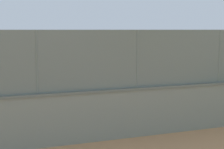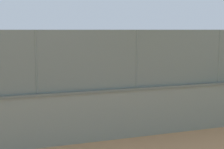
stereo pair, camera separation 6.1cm
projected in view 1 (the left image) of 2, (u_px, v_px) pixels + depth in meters
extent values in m
plane|color=tan|center=(76.00, 81.00, 23.70)|extent=(260.00, 260.00, 0.00)
cube|color=gray|center=(136.00, 113.00, 11.30)|extent=(26.53, 0.71, 1.58)
cube|color=slate|center=(137.00, 88.00, 11.19)|extent=(26.53, 0.77, 0.08)
cube|color=slate|center=(137.00, 59.00, 11.06)|extent=(25.99, 0.40, 1.90)
cylinder|color=slate|center=(219.00, 56.00, 12.15)|extent=(0.07, 0.07, 1.90)
cylinder|color=slate|center=(137.00, 59.00, 11.06)|extent=(0.07, 0.07, 1.90)
cylinder|color=slate|center=(37.00, 62.00, 9.96)|extent=(0.07, 0.07, 1.90)
cylinder|color=black|center=(152.00, 88.00, 18.52)|extent=(0.21, 0.21, 0.75)
cylinder|color=black|center=(148.00, 88.00, 18.58)|extent=(0.21, 0.21, 0.75)
cylinder|color=orange|center=(150.00, 76.00, 18.46)|extent=(0.48, 0.48, 0.55)
cylinder|color=#936B4C|center=(156.00, 74.00, 18.40)|extent=(0.40, 0.47, 0.16)
cylinder|color=#936B4C|center=(147.00, 73.00, 18.82)|extent=(0.40, 0.47, 0.16)
sphere|color=#936B4C|center=(151.00, 69.00, 18.41)|extent=(0.21, 0.21, 0.21)
cylinder|color=black|center=(151.00, 68.00, 18.40)|extent=(0.31, 0.31, 0.05)
cylinder|color=black|center=(147.00, 73.00, 18.99)|extent=(0.22, 0.26, 0.04)
ellipsoid|color=#333338|center=(148.00, 72.00, 19.20)|extent=(0.21, 0.25, 0.24)
cylinder|color=#B2B2B2|center=(141.00, 98.00, 15.66)|extent=(0.20, 0.20, 0.82)
cylinder|color=#B2B2B2|center=(145.00, 98.00, 15.62)|extent=(0.20, 0.20, 0.82)
cylinder|color=beige|center=(143.00, 83.00, 15.54)|extent=(0.46, 0.46, 0.60)
cylinder|color=#936B4C|center=(137.00, 80.00, 15.53)|extent=(0.36, 0.55, 0.17)
cylinder|color=#936B4C|center=(150.00, 81.00, 15.18)|extent=(0.36, 0.55, 0.17)
sphere|color=#936B4C|center=(143.00, 74.00, 15.49)|extent=(0.23, 0.23, 0.23)
cylinder|color=red|center=(143.00, 72.00, 15.48)|extent=(0.33, 0.33, 0.05)
cylinder|color=black|center=(28.00, 81.00, 21.15)|extent=(0.21, 0.21, 0.77)
cylinder|color=black|center=(26.00, 81.00, 20.96)|extent=(0.21, 0.21, 0.77)
cylinder|color=beige|center=(26.00, 70.00, 20.97)|extent=(0.47, 0.47, 0.57)
cylinder|color=tan|center=(28.00, 68.00, 21.25)|extent=(0.49, 0.39, 0.17)
cylinder|color=tan|center=(20.00, 69.00, 20.76)|extent=(0.49, 0.39, 0.17)
sphere|color=tan|center=(26.00, 64.00, 20.92)|extent=(0.22, 0.22, 0.22)
cylinder|color=white|center=(26.00, 62.00, 20.90)|extent=(0.32, 0.32, 0.05)
cylinder|color=black|center=(17.00, 69.00, 20.81)|extent=(0.26, 0.20, 0.04)
ellipsoid|color=#333338|center=(14.00, 69.00, 20.87)|extent=(0.26, 0.20, 0.24)
sphere|color=yellow|center=(187.00, 100.00, 16.89)|extent=(0.13, 0.13, 0.13)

